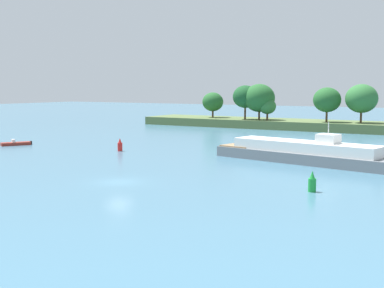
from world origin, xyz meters
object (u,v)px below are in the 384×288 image
(white_riverboat, at_px, (305,153))
(channel_buoy_green, at_px, (312,183))
(channel_buoy_red, at_px, (120,146))
(fishing_skiff, at_px, (16,144))

(white_riverboat, distance_m, channel_buoy_green, 18.12)
(white_riverboat, bearing_deg, channel_buoy_red, -174.16)
(white_riverboat, height_order, channel_buoy_red, white_riverboat)
(channel_buoy_red, bearing_deg, white_riverboat, 5.84)
(white_riverboat, height_order, channel_buoy_green, white_riverboat)
(channel_buoy_red, distance_m, channel_buoy_green, 36.20)
(fishing_skiff, xyz_separation_m, channel_buoy_green, (52.38, -11.48, 0.55))
(fishing_skiff, distance_m, channel_buoy_red, 19.26)
(fishing_skiff, relative_size, white_riverboat, 0.19)
(channel_buoy_red, bearing_deg, channel_buoy_green, -23.05)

